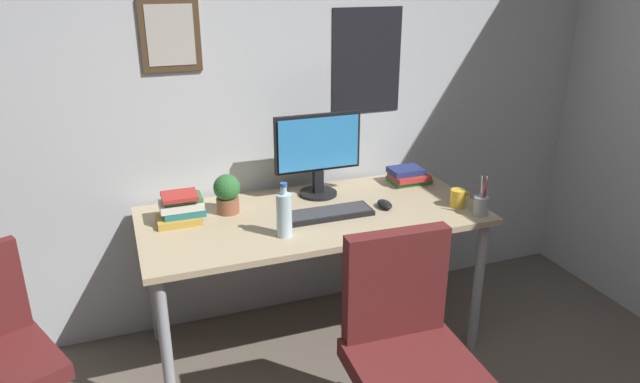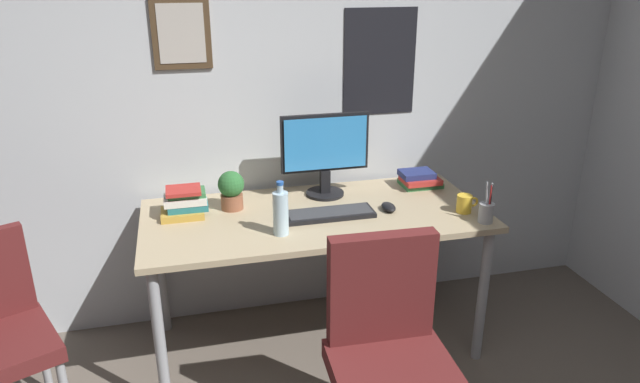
# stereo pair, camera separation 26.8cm
# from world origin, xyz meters

# --- Properties ---
(wall_back) EXTENTS (4.40, 0.10, 2.60)m
(wall_back) POSITION_xyz_m (0.00, 2.15, 1.30)
(wall_back) COLOR silver
(wall_back) RESTS_ON ground_plane
(desk) EXTENTS (1.67, 0.77, 0.76)m
(desk) POSITION_xyz_m (0.27, 1.69, 0.68)
(desk) COLOR tan
(desk) RESTS_ON ground_plane
(office_chair) EXTENTS (0.55, 0.57, 0.95)m
(office_chair) POSITION_xyz_m (0.36, 0.87, 0.53)
(office_chair) COLOR #591E1E
(office_chair) RESTS_ON ground_plane
(monitor) EXTENTS (0.46, 0.20, 0.43)m
(monitor) POSITION_xyz_m (0.37, 1.91, 1.00)
(monitor) COLOR black
(monitor) RESTS_ON desk
(keyboard) EXTENTS (0.43, 0.15, 0.03)m
(keyboard) POSITION_xyz_m (0.33, 1.63, 0.77)
(keyboard) COLOR black
(keyboard) RESTS_ON desk
(computer_mouse) EXTENTS (0.06, 0.11, 0.04)m
(computer_mouse) POSITION_xyz_m (0.63, 1.63, 0.77)
(computer_mouse) COLOR black
(computer_mouse) RESTS_ON desk
(water_bottle) EXTENTS (0.07, 0.07, 0.25)m
(water_bottle) POSITION_xyz_m (0.06, 1.49, 0.86)
(water_bottle) COLOR silver
(water_bottle) RESTS_ON desk
(coffee_mug_near) EXTENTS (0.11, 0.07, 0.09)m
(coffee_mug_near) POSITION_xyz_m (0.98, 1.52, 0.80)
(coffee_mug_near) COLOR yellow
(coffee_mug_near) RESTS_ON desk
(potted_plant) EXTENTS (0.13, 0.13, 0.19)m
(potted_plant) POSITION_xyz_m (-0.12, 1.84, 0.86)
(potted_plant) COLOR brown
(potted_plant) RESTS_ON desk
(pen_cup) EXTENTS (0.07, 0.07, 0.20)m
(pen_cup) POSITION_xyz_m (1.02, 1.38, 0.81)
(pen_cup) COLOR #9EA0A5
(pen_cup) RESTS_ON desk
(book_stack_left) EXTENTS (0.22, 0.17, 0.09)m
(book_stack_left) POSITION_xyz_m (0.91, 1.91, 0.80)
(book_stack_left) COLOR #33723F
(book_stack_left) RESTS_ON desk
(book_stack_right) EXTENTS (0.22, 0.15, 0.14)m
(book_stack_right) POSITION_xyz_m (-0.35, 1.80, 0.82)
(book_stack_right) COLOR gold
(book_stack_right) RESTS_ON desk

